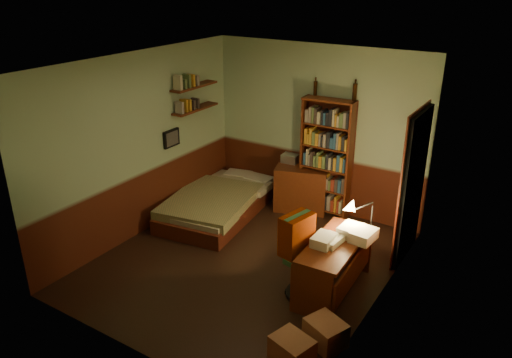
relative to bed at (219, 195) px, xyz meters
The scene contains 24 objects.
floor 1.54m from the bed, 40.21° to the right, with size 3.50×4.00×0.02m, color black.
ceiling 2.75m from the bed, 40.21° to the right, with size 3.50×4.00×0.02m, color silver.
wall_back 1.84m from the bed, 42.19° to the left, with size 3.50×0.02×2.60m, color #9BB790.
wall_left 1.52m from the bed, 122.27° to the right, with size 0.02×4.00×2.60m, color #9BB790.
wall_right 3.22m from the bed, 18.45° to the right, with size 0.02×4.00×2.60m, color #9BB790.
wall_front 3.34m from the bed, 68.94° to the right, with size 3.50×0.02×2.60m, color #9BB790.
doorway 2.97m from the bed, ahead, with size 0.06×0.90×2.00m, color black.
door_trim 2.93m from the bed, ahead, with size 0.02×0.98×2.08m, color #481A0F.
bed is the anchor object (origin of this frame).
dresser 1.31m from the bed, 37.53° to the left, with size 0.81×0.40×0.72m, color #562310.
mini_stereo 1.29m from the bed, 50.50° to the left, with size 0.25×0.19×0.14m, color #B2B2B7.
bookshelf 1.76m from the bed, 32.24° to the left, with size 0.79×0.25×1.85m, color #562310.
bottle_left 2.22m from the bed, 41.59° to the left, with size 0.06×0.06×0.21m, color black.
bottle_right 2.60m from the bed, 29.69° to the left, with size 0.07×0.07×0.24m, color black.
desk 2.56m from the bed, 21.78° to the right, with size 0.51×1.23×0.66m, color #562310.
paper_stack 2.76m from the bed, 15.40° to the right, with size 0.24×0.33×0.13m, color silver.
desk_lamp 2.75m from the bed, 10.50° to the right, with size 0.16×0.16×0.53m, color black.
office_chair 2.50m from the bed, 28.99° to the right, with size 0.52×0.45×1.03m, color #34643B.
red_jacket 2.38m from the bed, 27.65° to the right, with size 0.23×0.41×0.49m, color #862400.
wall_shelf_lower 1.39m from the bed, 165.22° to the left, with size 0.20×0.90×0.03m, color #562310.
wall_shelf_upper 1.72m from the bed, 165.22° to the left, with size 0.20×0.90×0.03m, color #562310.
framed_picture 1.16m from the bed, 147.13° to the right, with size 0.04×0.32×0.26m, color black.
cardboard_box_a 3.41m from the bed, 41.75° to the right, with size 0.39×0.31×0.29m, color #A76C4B.
cardboard_box_b 3.28m from the bed, 34.31° to the right, with size 0.39×0.32×0.27m, color #A76C4B.
Camera 1 is at (3.15, -4.73, 3.58)m, focal length 35.00 mm.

